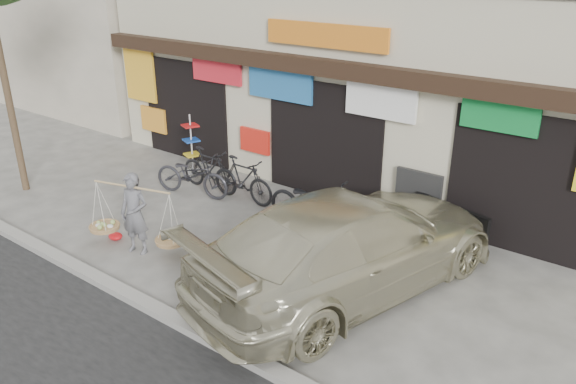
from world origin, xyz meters
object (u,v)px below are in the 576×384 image
Objects in this scene: street_vendor at (135,217)px; bike_0 at (192,175)px; bike_2 at (313,205)px; bike_3 at (209,170)px; bike_1 at (243,180)px; display_rack at (192,149)px; suv at (350,243)px.

bike_0 is at bearing 99.02° from street_vendor.
street_vendor is 0.94× the size of bike_2.
bike_0 is 1.11× the size of bike_3.
street_vendor is 3.04m from bike_1.
street_vendor is 3.22m from bike_3.
display_rack is at bearing 79.03° from bike_2.
bike_0 is (-1.16, 2.56, -0.23)m from street_vendor.
suv is at bearing 3.96° from street_vendor.
bike_2 is 1.23× the size of bike_3.
bike_2 is at bearing -11.19° from display_rack.
bike_3 is 0.28× the size of suv.
street_vendor is at bearing -159.85° from bike_3.
bike_1 is at bearing -89.17° from bike_3.
street_vendor reaches higher than bike_1.
bike_2 is at bearing -96.34° from bike_1.
bike_1 reaches higher than bike_0.
bike_1 is at bearing -14.85° from display_rack.
bike_2 is at bearing -99.45° from bike_0.
bike_0 is 1.54m from display_rack.
bike_0 is at bearing 93.73° from bike_2.
bike_3 is at bearing -26.64° from display_rack.
bike_0 is at bearing 168.69° from bike_3.
bike_0 is at bearing 0.98° from suv.
bike_2 is (2.14, 2.76, -0.17)m from street_vendor.
bike_2 is 3.21m from bike_3.
bike_3 is at bearing -4.32° from suv.
street_vendor is at bearing -168.52° from bike_0.
street_vendor reaches higher than bike_0.
bike_0 is 1.24× the size of display_rack.
display_rack reaches higher than bike_1.
bike_2 is at bearing 36.84° from street_vendor.
bike_1 is 2.15m from bike_2.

